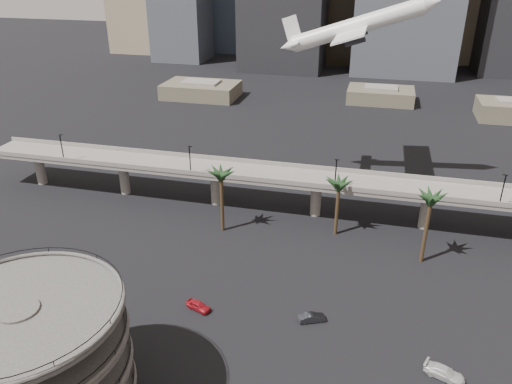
% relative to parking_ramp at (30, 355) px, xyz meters
% --- Properties ---
extents(parking_ramp, '(22.20, 22.20, 17.35)m').
position_rel_parking_ramp_xyz_m(parking_ramp, '(0.00, 0.00, 0.00)').
color(parking_ramp, '#454341').
rests_on(parking_ramp, ground).
extents(overpass, '(130.00, 9.30, 14.70)m').
position_rel_parking_ramp_xyz_m(overpass, '(13.00, 59.00, -2.50)').
color(overpass, slate).
rests_on(overpass, ground).
extents(palm_trees, '(42.40, 10.40, 14.00)m').
position_rel_parking_ramp_xyz_m(palm_trees, '(27.02, 48.65, 1.59)').
color(palm_trees, '#412D1B').
rests_on(palm_trees, ground).
extents(low_buildings, '(135.00, 27.50, 6.80)m').
position_rel_parking_ramp_xyz_m(low_buildings, '(19.89, 146.30, -6.97)').
color(low_buildings, brown).
rests_on(low_buildings, ground).
extents(airborne_jet, '(33.23, 29.47, 13.67)m').
position_rel_parking_ramp_xyz_m(airborne_jet, '(28.33, 75.98, 26.42)').
color(airborne_jet, white).
rests_on(airborne_jet, ground).
extents(car_a, '(4.46, 2.99, 1.41)m').
position_rel_parking_ramp_xyz_m(car_a, '(10.77, 23.47, -9.13)').
color(car_a, '#B41925').
rests_on(car_a, ground).
extents(car_b, '(4.32, 2.95, 1.35)m').
position_rel_parking_ramp_xyz_m(car_b, '(28.29, 25.01, -9.16)').
color(car_b, '#222327').
rests_on(car_b, ground).
extents(car_c, '(5.63, 3.83, 1.51)m').
position_rel_parking_ramp_xyz_m(car_c, '(46.65, 18.25, -9.08)').
color(car_c, silver).
rests_on(car_c, ground).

